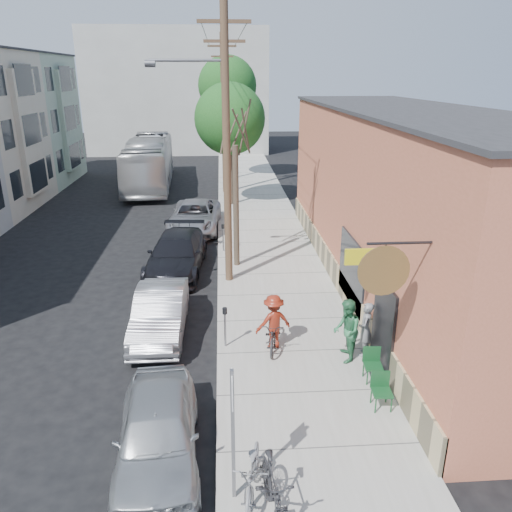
{
  "coord_description": "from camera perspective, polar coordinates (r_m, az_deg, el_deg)",
  "views": [
    {
      "loc": [
        2.26,
        -12.55,
        7.72
      ],
      "look_at": [
        3.43,
        4.42,
        1.5
      ],
      "focal_mm": 35.0,
      "sensor_mm": 36.0,
      "label": 1
    }
  ],
  "objects": [
    {
      "name": "ground",
      "position": [
        14.91,
        -12.32,
        -11.62
      ],
      "size": [
        120.0,
        120.0,
        0.0
      ],
      "primitive_type": "plane",
      "color": "black"
    },
    {
      "name": "sidewalk",
      "position": [
        24.84,
        0.85,
        2.16
      ],
      "size": [
        4.5,
        58.0,
        0.15
      ],
      "primitive_type": "cube",
      "color": "#A19E95",
      "rests_on": "ground"
    },
    {
      "name": "cafe_building",
      "position": [
        19.3,
        16.67,
        6.01
      ],
      "size": [
        6.6,
        20.2,
        6.61
      ],
      "color": "#B96144",
      "rests_on": "ground"
    },
    {
      "name": "end_cap_building",
      "position": [
        54.75,
        -8.83,
        18.07
      ],
      "size": [
        18.0,
        8.0,
        12.0
      ],
      "primitive_type": "cube",
      "color": "#A4A5A0",
      "rests_on": "ground"
    },
    {
      "name": "sign_post",
      "position": [
        9.44,
        -2.67,
        -18.55
      ],
      "size": [
        0.07,
        0.45,
        2.8
      ],
      "color": "slate",
      "rests_on": "sidewalk"
    },
    {
      "name": "parking_meter_near",
      "position": [
        14.63,
        -3.56,
        -7.38
      ],
      "size": [
        0.14,
        0.14,
        1.24
      ],
      "color": "slate",
      "rests_on": "sidewalk"
    },
    {
      "name": "parking_meter_far",
      "position": [
        22.5,
        -3.79,
        2.62
      ],
      "size": [
        0.14,
        0.14,
        1.24
      ],
      "color": "slate",
      "rests_on": "sidewalk"
    },
    {
      "name": "utility_pole_near",
      "position": [
        18.22,
        -3.58,
        12.76
      ],
      "size": [
        3.57,
        0.28,
        10.0
      ],
      "color": "#503A28",
      "rests_on": "sidewalk"
    },
    {
      "name": "utility_pole_far",
      "position": [
        33.65,
        -3.75,
        16.0
      ],
      "size": [
        1.8,
        0.28,
        10.0
      ],
      "color": "#503A28",
      "rests_on": "sidewalk"
    },
    {
      "name": "tree_bare",
      "position": [
        20.33,
        -2.3,
        5.58
      ],
      "size": [
        0.24,
        0.24,
        4.97
      ],
      "color": "#44392C",
      "rests_on": "sidewalk"
    },
    {
      "name": "tree_leafy_mid",
      "position": [
        30.26,
        -3.01,
        15.37
      ],
      "size": [
        4.15,
        4.15,
        7.18
      ],
      "color": "#44392C",
      "rests_on": "sidewalk"
    },
    {
      "name": "tree_leafy_far",
      "position": [
        38.06,
        -3.3,
        18.85
      ],
      "size": [
        4.21,
        4.21,
        8.89
      ],
      "color": "#44392C",
      "rests_on": "sidewalk"
    },
    {
      "name": "patio_chair_a",
      "position": [
        12.68,
        14.2,
        -14.83
      ],
      "size": [
        0.53,
        0.53,
        0.88
      ],
      "primitive_type": null,
      "rotation": [
        0.0,
        0.0,
        -0.06
      ],
      "color": "#12411F",
      "rests_on": "sidewalk"
    },
    {
      "name": "patio_chair_b",
      "position": [
        13.61,
        13.24,
        -12.1
      ],
      "size": [
        0.55,
        0.55,
        0.88
      ],
      "primitive_type": null,
      "rotation": [
        0.0,
        0.0,
        -0.1
      ],
      "color": "#12411F",
      "rests_on": "sidewalk"
    },
    {
      "name": "patron_grey",
      "position": [
        14.54,
        12.39,
        -8.16
      ],
      "size": [
        0.57,
        0.69,
        1.61
      ],
      "primitive_type": "imported",
      "rotation": [
        0.0,
        0.0,
        -1.95
      ],
      "color": "slate",
      "rests_on": "sidewalk"
    },
    {
      "name": "patron_green",
      "position": [
        14.13,
        10.31,
        -8.4
      ],
      "size": [
        0.79,
        0.96,
        1.82
      ],
      "primitive_type": "imported",
      "rotation": [
        0.0,
        0.0,
        -1.69
      ],
      "color": "#2D7146",
      "rests_on": "sidewalk"
    },
    {
      "name": "cyclist",
      "position": [
        14.56,
        2.01,
        -7.51
      ],
      "size": [
        1.21,
        0.92,
        1.66
      ],
      "primitive_type": "imported",
      "rotation": [
        0.0,
        0.0,
        3.45
      ],
      "color": "maroon",
      "rests_on": "sidewalk"
    },
    {
      "name": "cyclist_bike",
      "position": [
        14.73,
        1.99,
        -8.77
      ],
      "size": [
        0.88,
        1.84,
        0.93
      ],
      "primitive_type": "imported",
      "rotation": [
        0.0,
        0.0,
        -0.15
      ],
      "color": "black",
      "rests_on": "sidewalk"
    },
    {
      "name": "parked_bike_a",
      "position": [
        9.76,
        1.89,
        -25.49
      ],
      "size": [
        0.74,
        2.04,
        1.2
      ],
      "primitive_type": "imported",
      "rotation": [
        0.0,
        0.0,
        0.09
      ],
      "color": "black",
      "rests_on": "sidewalk"
    },
    {
      "name": "parked_bike_b",
      "position": [
        10.3,
        -0.33,
        -23.51
      ],
      "size": [
        0.93,
        1.88,
        0.94
      ],
      "primitive_type": "imported",
      "rotation": [
        0.0,
        0.0,
        -0.18
      ],
      "color": "slate",
      "rests_on": "sidewalk"
    },
    {
      "name": "car_0",
      "position": [
        11.2,
        -11.16,
        -19.1
      ],
      "size": [
        1.98,
        4.31,
        1.43
      ],
      "primitive_type": "imported",
      "rotation": [
        0.0,
        0.0,
        0.07
      ],
      "color": "#A0A4A7",
      "rests_on": "ground"
    },
    {
      "name": "car_1",
      "position": [
        15.95,
        -10.91,
        -6.37
      ],
      "size": [
        1.52,
        4.32,
        1.42
      ],
      "primitive_type": "imported",
      "rotation": [
        0.0,
        0.0,
        -0.0
      ],
      "color": "#A1A1A8",
      "rests_on": "ground"
    },
    {
      "name": "car_2",
      "position": [
        20.77,
        -9.06,
        0.26
      ],
      "size": [
        2.54,
        5.42,
        1.53
      ],
      "primitive_type": "imported",
      "rotation": [
        0.0,
        0.0,
        -0.08
      ],
      "color": "black",
      "rests_on": "ground"
    },
    {
      "name": "car_3",
      "position": [
        26.26,
        -7.0,
        4.52
      ],
      "size": [
        2.78,
        5.46,
        1.48
      ],
      "primitive_type": "imported",
      "rotation": [
        0.0,
        0.0,
        -0.06
      ],
      "color": "#94949A",
      "rests_on": "ground"
    },
    {
      "name": "bus",
      "position": [
        37.44,
        -12.11,
        10.43
      ],
      "size": [
        3.6,
        12.49,
        3.44
      ],
      "primitive_type": "imported",
      "rotation": [
        0.0,
        0.0,
        0.06
      ],
      "color": "silver",
      "rests_on": "ground"
    }
  ]
}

